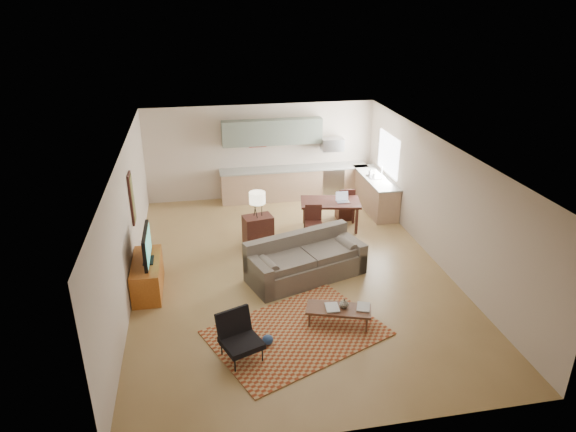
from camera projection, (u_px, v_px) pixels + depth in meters
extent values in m
plane|color=olive|center=(291.00, 270.00, 11.07)|extent=(9.00, 9.00, 0.00)
plane|color=white|center=(291.00, 149.00, 10.00)|extent=(9.00, 9.00, 0.00)
plane|color=#C2B09F|center=(261.00, 152.00, 14.59)|extent=(6.50, 0.00, 6.50)
plane|color=#C2B09F|center=(357.00, 350.00, 6.48)|extent=(6.50, 0.00, 6.50)
plane|color=#C2B09F|center=(127.00, 225.00, 9.99)|extent=(0.00, 9.00, 9.00)
plane|color=#C2B09F|center=(438.00, 202.00, 11.08)|extent=(0.00, 9.00, 9.00)
cube|color=#A5A8AD|center=(331.00, 181.00, 15.00)|extent=(0.62, 0.62, 0.90)
cube|color=#A5A8AD|center=(332.00, 144.00, 14.58)|extent=(0.62, 0.40, 0.35)
cube|color=slate|center=(272.00, 132.00, 14.25)|extent=(2.80, 0.34, 0.70)
cube|color=white|center=(388.00, 154.00, 13.70)|extent=(0.02, 1.40, 1.05)
cube|color=maroon|center=(297.00, 333.00, 9.01)|extent=(3.43, 2.97, 0.02)
imported|color=maroon|center=(326.00, 308.00, 9.11)|extent=(0.29, 0.35, 0.03)
imported|color=navy|center=(357.00, 306.00, 9.16)|extent=(0.43, 0.46, 0.02)
imported|color=black|center=(344.00, 303.00, 9.12)|extent=(0.19, 0.19, 0.17)
imported|color=beige|center=(371.00, 172.00, 14.00)|extent=(0.12, 0.12, 0.19)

